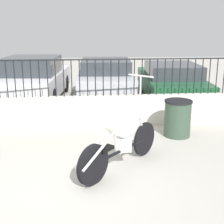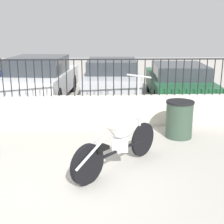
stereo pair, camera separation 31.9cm
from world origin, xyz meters
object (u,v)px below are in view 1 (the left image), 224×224
Objects in this scene: car_white at (33,79)px; car_silver at (106,79)px; car_green at (171,81)px; motorcycle_black at (118,147)px; trash_bin at (178,118)px.

car_white is 2.42m from car_silver.
car_green is (4.58, -0.42, -0.08)m from car_white.
motorcycle_black is 2.22m from trash_bin.
car_white is 4.60m from car_green.
car_white reaches higher than car_silver.
trash_bin is 4.14m from car_silver.
trash_bin is 5.45m from car_white.
car_silver is (0.19, 5.51, 0.27)m from motorcycle_black.
car_green is at bearing -97.05° from car_silver.
car_silver reaches higher than car_green.
motorcycle_black reaches higher than car_green.
car_silver is at bearing 41.83° from motorcycle_black.
car_silver is 2.20m from car_green.
car_silver is at bearing 108.95° from trash_bin.
trash_bin is (1.53, 1.60, -0.00)m from motorcycle_black.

